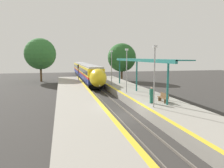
{
  "coord_description": "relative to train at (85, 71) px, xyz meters",
  "views": [
    {
      "loc": [
        -5.59,
        -19.15,
        5.52
      ],
      "look_at": [
        0.6,
        7.25,
        2.14
      ],
      "focal_mm": 35.0,
      "sensor_mm": 36.0,
      "label": 1
    }
  ],
  "objects": [
    {
      "name": "station_canopy",
      "position": [
        4.84,
        -24.1,
        2.78
      ],
      "size": [
        2.02,
        20.49,
        4.31
      ],
      "color": "#1E6B66",
      "rests_on": "platform_right"
    },
    {
      "name": "platform_right",
      "position": [
        4.14,
        -32.52,
        -1.74
      ],
      "size": [
        4.87,
        64.0,
        0.96
      ],
      "color": "#9E998E",
      "rests_on": "ground_plane"
    },
    {
      "name": "ground_plane",
      "position": [
        0.0,
        -32.52,
        -2.22
      ],
      "size": [
        120.0,
        120.0,
        0.0
      ],
      "primitive_type": "plane",
      "color": "#383533"
    },
    {
      "name": "rail_left",
      "position": [
        -0.72,
        -32.52,
        -2.15
      ],
      "size": [
        0.08,
        90.0,
        0.15
      ],
      "primitive_type": "cube",
      "color": "slate",
      "rests_on": "ground_plane"
    },
    {
      "name": "background_tree_right",
      "position": [
        8.3,
        -2.4,
        3.13
      ],
      "size": [
        6.59,
        6.59,
        8.66
      ],
      "color": "brown",
      "rests_on": "ground_plane"
    },
    {
      "name": "platform_left",
      "position": [
        -3.94,
        -32.52,
        -1.74
      ],
      "size": [
        4.46,
        64.0,
        0.96
      ],
      "color": "#9E998E",
      "rests_on": "ground_plane"
    },
    {
      "name": "platform_bench",
      "position": [
        4.51,
        -31.59,
        -0.79
      ],
      "size": [
        0.44,
        1.79,
        0.89
      ],
      "color": "brown",
      "rests_on": "platform_right"
    },
    {
      "name": "rail_right",
      "position": [
        0.72,
        -32.52,
        -2.15
      ],
      "size": [
        0.08,
        90.0,
        0.15
      ],
      "primitive_type": "cube",
      "color": "slate",
      "rests_on": "ground_plane"
    },
    {
      "name": "lamppost_near",
      "position": [
        2.55,
        -33.57,
        1.93
      ],
      "size": [
        0.36,
        0.2,
        5.6
      ],
      "color": "#9E9EA3",
      "rests_on": "platform_right"
    },
    {
      "name": "background_tree_left",
      "position": [
        -9.98,
        -0.36,
        3.96
      ],
      "size": [
        6.92,
        6.92,
        9.65
      ],
      "color": "brown",
      "rests_on": "ground_plane"
    },
    {
      "name": "lamppost_mid",
      "position": [
        2.55,
        -25.1,
        1.93
      ],
      "size": [
        0.36,
        0.2,
        5.6
      ],
      "color": "#9E9EA3",
      "rests_on": "platform_right"
    },
    {
      "name": "train",
      "position": [
        0.0,
        0.0,
        0.0
      ],
      "size": [
        2.78,
        40.4,
        3.88
      ],
      "color": "black",
      "rests_on": "ground_plane"
    },
    {
      "name": "lamppost_far",
      "position": [
        2.55,
        -16.62,
        1.93
      ],
      "size": [
        0.36,
        0.2,
        5.6
      ],
      "color": "#9E9EA3",
      "rests_on": "platform_right"
    },
    {
      "name": "person_waiting",
      "position": [
        3.07,
        -31.84,
        -0.43
      ],
      "size": [
        0.36,
        0.22,
        1.63
      ],
      "color": "#1E604C",
      "rests_on": "platform_right"
    },
    {
      "name": "railway_signal",
      "position": [
        -2.24,
        -7.9,
        0.24
      ],
      "size": [
        0.28,
        0.28,
        3.99
      ],
      "color": "#59595E",
      "rests_on": "ground_plane"
    }
  ]
}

